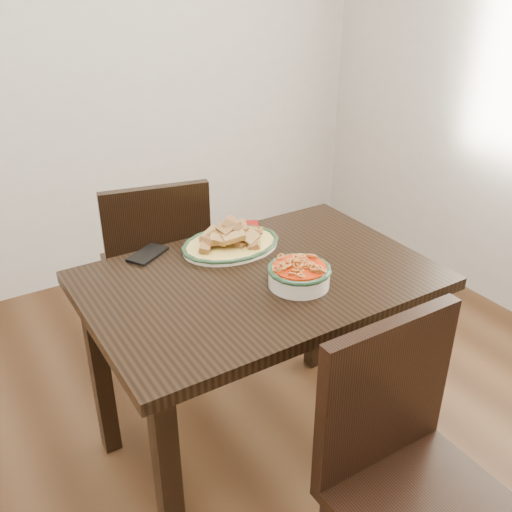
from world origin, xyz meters
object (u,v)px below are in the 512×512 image
dining_table (259,304)px  fish_plate (231,236)px  chair_far (157,265)px  smartphone (148,254)px  noodle_bowl (299,273)px  chair_near (408,469)px

dining_table → fish_plate: bearing=84.9°
dining_table → chair_far: size_ratio=1.24×
fish_plate → smartphone: 0.29m
noodle_bowl → chair_near: bearing=-94.9°
dining_table → chair_near: chair_near is taller
chair_near → smartphone: (-0.28, 0.99, 0.26)m
fish_plate → smartphone: (-0.27, 0.10, -0.04)m
noodle_bowl → smartphone: size_ratio=1.39×
dining_table → noodle_bowl: size_ratio=5.50×
dining_table → fish_plate: 0.27m
chair_far → smartphone: (-0.16, -0.36, 0.26)m
fish_plate → noodle_bowl: fish_plate is taller
chair_near → noodle_bowl: (0.05, 0.56, 0.29)m
fish_plate → smartphone: bearing=160.6°
dining_table → fish_plate: size_ratio=3.13×
dining_table → chair_far: 0.70m
chair_far → smartphone: 0.47m
chair_far → fish_plate: chair_far is taller
fish_plate → noodle_bowl: 0.34m
dining_table → chair_near: size_ratio=1.24×
fish_plate → noodle_bowl: size_ratio=1.75×
dining_table → noodle_bowl: noodle_bowl is taller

